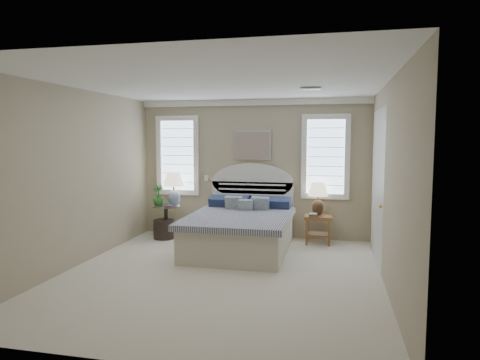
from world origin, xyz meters
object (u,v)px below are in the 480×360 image
floor_pot (164,229)px  lamp_left (174,185)px  nightstand_right (318,223)px  side_table_left (166,218)px  bed (242,228)px  lamp_right (318,195)px

floor_pot → lamp_left: size_ratio=0.61×
floor_pot → lamp_left: 0.89m
nightstand_right → floor_pot: size_ratio=1.31×
side_table_left → bed: bearing=-19.7°
nightstand_right → lamp_left: size_ratio=0.80×
side_table_left → lamp_left: bearing=43.3°
bed → nightstand_right: bearing=28.0°
side_table_left → lamp_right: (2.93, 0.19, 0.52)m
side_table_left → lamp_right: lamp_right is taller
lamp_left → lamp_right: (2.81, 0.08, -0.13)m
lamp_right → floor_pot: bearing=-174.0°
side_table_left → lamp_right: size_ratio=1.02×
side_table_left → floor_pot: (-0.00, -0.12, -0.20)m
floor_pot → lamp_left: lamp_left is taller
nightstand_right → floor_pot: bearing=-175.8°
side_table_left → lamp_left: (0.12, 0.12, 0.65)m
nightstand_right → lamp_right: 0.53m
bed → side_table_left: 1.75m
floor_pot → lamp_right: (2.93, 0.31, 0.72)m
side_table_left → lamp_right: bearing=3.8°
nightstand_right → lamp_right: bearing=101.4°
nightstand_right → lamp_left: bearing=179.7°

